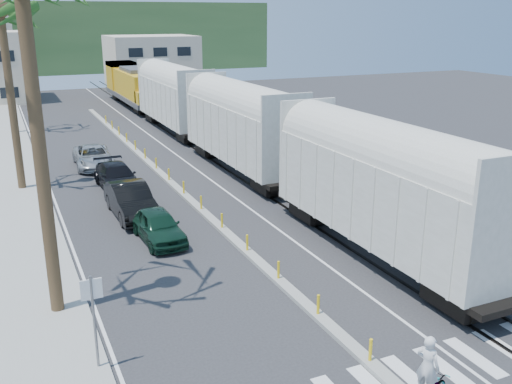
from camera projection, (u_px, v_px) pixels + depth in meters
ground at (350, 347)px, 17.62m from camera, size 140.00×140.00×0.00m
sidewalk at (16, 176)px, 35.98m from camera, size 3.00×90.00×0.15m
rails at (203, 148)px, 43.93m from camera, size 1.56×100.00×0.06m
median at (169, 181)px, 34.95m from camera, size 0.45×60.00×0.85m
crosswalk at (390, 384)px, 15.88m from camera, size 14.00×2.20×0.01m
lane_markings at (118, 167)px, 38.50m from camera, size 9.42×90.00×0.01m
freight_train at (210, 114)px, 41.49m from camera, size 3.00×60.94×5.85m
street_sign at (93, 310)px, 15.89m from camera, size 0.60×0.08×3.00m
buildings at (13, 58)px, 76.08m from camera, size 38.00×27.00×10.00m
hillside at (43, 37)px, 102.77m from camera, size 80.00×20.00×12.00m
car_lead at (158, 226)px, 25.74m from camera, size 2.07×4.37×1.44m
car_second at (131, 200)px, 28.88m from camera, size 2.00×5.17×1.68m
car_third at (117, 177)px, 33.50m from camera, size 2.36×5.16×1.46m
car_rear at (93, 157)px, 38.29m from camera, size 2.80×5.35×1.43m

